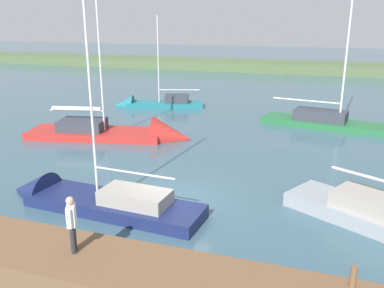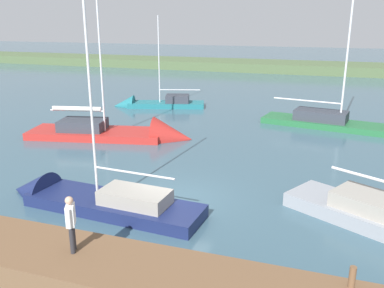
{
  "view_description": "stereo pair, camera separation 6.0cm",
  "coord_description": "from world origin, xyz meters",
  "px_view_note": "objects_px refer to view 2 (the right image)",
  "views": [
    {
      "loc": [
        -5.37,
        14.17,
        6.91
      ],
      "look_at": [
        -0.03,
        -1.96,
        1.75
      ],
      "focal_mm": 38.41,
      "sensor_mm": 36.0,
      "label": 1
    },
    {
      "loc": [
        -5.43,
        14.15,
        6.91
      ],
      "look_at": [
        -0.03,
        -1.96,
        1.75
      ],
      "focal_mm": 38.41,
      "sensor_mm": 36.0,
      "label": 2
    }
  ],
  "objects_px": {
    "sailboat_far_right": "(128,136)",
    "sailboat_outer_mooring": "(152,105)",
    "sailboat_near_dock": "(357,128)",
    "sailboat_behind_pier": "(85,201)",
    "person_on_dock": "(71,220)",
    "mooring_post_near": "(352,277)"
  },
  "relations": [
    {
      "from": "sailboat_far_right",
      "to": "sailboat_outer_mooring",
      "type": "bearing_deg",
      "value": 93.01
    },
    {
      "from": "sailboat_outer_mooring",
      "to": "sailboat_near_dock",
      "type": "bearing_deg",
      "value": 153.99
    },
    {
      "from": "sailboat_behind_pier",
      "to": "sailboat_near_dock",
      "type": "bearing_deg",
      "value": -120.47
    },
    {
      "from": "sailboat_near_dock",
      "to": "sailboat_outer_mooring",
      "type": "relative_size",
      "value": 1.42
    },
    {
      "from": "sailboat_far_right",
      "to": "sailboat_behind_pier",
      "type": "bearing_deg",
      "value": -85.09
    },
    {
      "from": "sailboat_near_dock",
      "to": "sailboat_outer_mooring",
      "type": "xyz_separation_m",
      "value": [
        15.67,
        -2.63,
        -0.01
      ]
    },
    {
      "from": "sailboat_far_right",
      "to": "person_on_dock",
      "type": "xyz_separation_m",
      "value": [
        -4.94,
        12.99,
        1.51
      ]
    },
    {
      "from": "sailboat_outer_mooring",
      "to": "person_on_dock",
      "type": "relative_size",
      "value": 4.88
    },
    {
      "from": "sailboat_near_dock",
      "to": "sailboat_far_right",
      "type": "bearing_deg",
      "value": -144.14
    },
    {
      "from": "mooring_post_near",
      "to": "sailboat_behind_pier",
      "type": "relative_size",
      "value": 0.06
    },
    {
      "from": "sailboat_behind_pier",
      "to": "person_on_dock",
      "type": "bearing_deg",
      "value": 123.05
    },
    {
      "from": "sailboat_behind_pier",
      "to": "sailboat_outer_mooring",
      "type": "distance_m",
      "value": 18.81
    },
    {
      "from": "sailboat_behind_pier",
      "to": "sailboat_outer_mooring",
      "type": "bearing_deg",
      "value": -70.36
    },
    {
      "from": "sailboat_near_dock",
      "to": "person_on_dock",
      "type": "xyz_separation_m",
      "value": [
        8.33,
        19.4,
        1.5
      ]
    },
    {
      "from": "mooring_post_near",
      "to": "sailboat_behind_pier",
      "type": "bearing_deg",
      "value": -18.48
    },
    {
      "from": "person_on_dock",
      "to": "sailboat_behind_pier",
      "type": "bearing_deg",
      "value": -88.21
    },
    {
      "from": "sailboat_far_right",
      "to": "sailboat_outer_mooring",
      "type": "distance_m",
      "value": 9.35
    },
    {
      "from": "sailboat_behind_pier",
      "to": "person_on_dock",
      "type": "relative_size",
      "value": 5.71
    },
    {
      "from": "person_on_dock",
      "to": "sailboat_far_right",
      "type": "bearing_deg",
      "value": -96.66
    },
    {
      "from": "sailboat_behind_pier",
      "to": "sailboat_far_right",
      "type": "distance_m",
      "value": 9.46
    },
    {
      "from": "mooring_post_near",
      "to": "sailboat_outer_mooring",
      "type": "xyz_separation_m",
      "value": [
        14.67,
        -21.28,
        -0.84
      ]
    },
    {
      "from": "sailboat_far_right",
      "to": "sailboat_outer_mooring",
      "type": "xyz_separation_m",
      "value": [
        2.4,
        -9.04,
        0.0
      ]
    }
  ]
}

